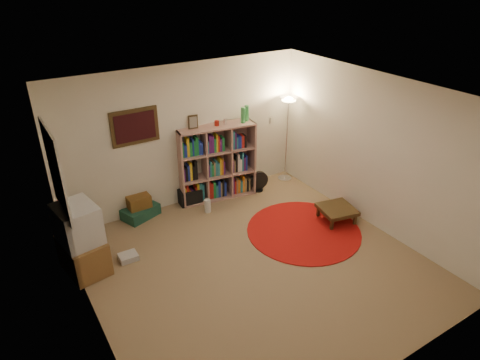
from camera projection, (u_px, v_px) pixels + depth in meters
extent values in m
cube|color=#836A4C|center=(256.00, 265.00, 6.23)|extent=(4.50, 4.50, 0.02)
cube|color=white|center=(260.00, 96.00, 5.08)|extent=(4.50, 4.50, 0.02)
cube|color=silver|center=(184.00, 136.00, 7.36)|extent=(4.50, 0.02, 2.50)
cube|color=silver|center=(395.00, 288.00, 3.95)|extent=(4.50, 0.02, 2.50)
cube|color=silver|center=(84.00, 243.00, 4.59)|extent=(0.02, 4.50, 2.50)
cube|color=silver|center=(376.00, 153.00, 6.72)|extent=(0.02, 4.50, 2.50)
cube|color=#332411|center=(135.00, 127.00, 6.77)|extent=(0.78, 0.04, 0.58)
cube|color=#390B10|center=(135.00, 127.00, 6.76)|extent=(0.66, 0.01, 0.46)
cube|color=white|center=(56.00, 172.00, 5.44)|extent=(0.03, 1.00, 1.20)
cube|color=beige|center=(272.00, 120.00, 8.24)|extent=(0.08, 0.01, 0.12)
cube|color=#A97A70|center=(218.00, 195.00, 8.03)|extent=(1.44, 0.61, 0.03)
cube|color=#A97A70|center=(216.00, 127.00, 7.40)|extent=(1.44, 0.61, 0.03)
cube|color=#A97A70|center=(180.00, 169.00, 7.48)|extent=(0.09, 0.40, 1.40)
cube|color=#A97A70|center=(251.00, 156.00, 7.96)|extent=(0.09, 0.40, 1.40)
cube|color=#A97A70|center=(213.00, 158.00, 7.87)|extent=(1.38, 0.24, 1.40)
cube|color=#A97A70|center=(205.00, 165.00, 7.64)|extent=(0.09, 0.38, 1.34)
cube|color=#A97A70|center=(229.00, 160.00, 7.80)|extent=(0.09, 0.38, 1.34)
cube|color=#A97A70|center=(217.00, 174.00, 7.82)|extent=(1.38, 0.58, 0.03)
cube|color=#A97A70|center=(216.00, 151.00, 7.61)|extent=(1.38, 0.58, 0.03)
cube|color=gold|center=(184.00, 195.00, 7.69)|extent=(0.07, 0.16, 0.30)
cube|color=#AF1F19|center=(187.00, 193.00, 7.70)|extent=(0.06, 0.16, 0.36)
cube|color=#C86B19|center=(189.00, 196.00, 7.74)|extent=(0.06, 0.16, 0.24)
cube|color=#4E1964|center=(192.00, 195.00, 7.75)|extent=(0.06, 0.16, 0.24)
cube|color=#C86B19|center=(194.00, 195.00, 7.77)|extent=(0.06, 0.16, 0.22)
cube|color=#AF1F19|center=(195.00, 193.00, 7.77)|extent=(0.06, 0.16, 0.30)
cube|color=gold|center=(197.00, 191.00, 7.77)|extent=(0.06, 0.16, 0.35)
cube|color=teal|center=(200.00, 191.00, 7.78)|extent=(0.07, 0.16, 0.36)
cube|color=teal|center=(202.00, 191.00, 7.80)|extent=(0.07, 0.16, 0.33)
cube|color=#4E1964|center=(183.00, 175.00, 7.50)|extent=(0.07, 0.16, 0.22)
cube|color=black|center=(186.00, 174.00, 7.52)|extent=(0.06, 0.16, 0.25)
cube|color=navy|center=(188.00, 172.00, 7.52)|extent=(0.06, 0.16, 0.29)
cube|color=gold|center=(190.00, 171.00, 7.52)|extent=(0.06, 0.16, 0.33)
cube|color=black|center=(193.00, 172.00, 7.56)|extent=(0.07, 0.16, 0.26)
cube|color=black|center=(195.00, 169.00, 7.55)|extent=(0.07, 0.16, 0.35)
cube|color=#197D36|center=(181.00, 150.00, 7.29)|extent=(0.07, 0.16, 0.28)
cube|color=navy|center=(184.00, 150.00, 7.31)|extent=(0.07, 0.17, 0.23)
cube|color=gold|center=(187.00, 147.00, 7.30)|extent=(0.07, 0.16, 0.35)
cube|color=#197D36|center=(190.00, 149.00, 7.34)|extent=(0.07, 0.17, 0.26)
cube|color=navy|center=(192.00, 147.00, 7.34)|extent=(0.05, 0.16, 0.32)
cube|color=#197D36|center=(194.00, 147.00, 7.36)|extent=(0.05, 0.16, 0.29)
cube|color=#197D36|center=(196.00, 146.00, 7.36)|extent=(0.07, 0.17, 0.34)
cube|color=navy|center=(198.00, 147.00, 7.39)|extent=(0.05, 0.16, 0.28)
cube|color=navy|center=(200.00, 148.00, 7.41)|extent=(0.07, 0.16, 0.23)
cube|color=#AF1F19|center=(209.00, 189.00, 7.85)|extent=(0.06, 0.16, 0.34)
cube|color=#AF1F19|center=(211.00, 189.00, 7.87)|extent=(0.06, 0.16, 0.31)
cube|color=#197D36|center=(213.00, 189.00, 7.88)|extent=(0.07, 0.16, 0.32)
cube|color=teal|center=(216.00, 190.00, 7.92)|extent=(0.06, 0.16, 0.24)
cube|color=navy|center=(218.00, 188.00, 7.92)|extent=(0.07, 0.16, 0.32)
cube|color=olive|center=(220.00, 188.00, 7.94)|extent=(0.05, 0.16, 0.29)
cube|color=black|center=(222.00, 187.00, 7.94)|extent=(0.06, 0.16, 0.32)
cube|color=navy|center=(224.00, 188.00, 7.97)|extent=(0.07, 0.16, 0.27)
cube|color=#4E1964|center=(208.00, 170.00, 7.66)|extent=(0.05, 0.16, 0.24)
cube|color=teal|center=(210.00, 168.00, 7.66)|extent=(0.06, 0.16, 0.29)
cube|color=#197D36|center=(212.00, 169.00, 7.69)|extent=(0.06, 0.16, 0.22)
cube|color=olive|center=(213.00, 168.00, 7.69)|extent=(0.05, 0.16, 0.27)
cube|color=teal|center=(215.00, 167.00, 7.70)|extent=(0.05, 0.16, 0.29)
cube|color=teal|center=(217.00, 168.00, 7.73)|extent=(0.07, 0.17, 0.24)
cube|color=gold|center=(219.00, 166.00, 7.72)|extent=(0.05, 0.16, 0.32)
cube|color=#C86B19|center=(221.00, 166.00, 7.74)|extent=(0.06, 0.16, 0.31)
cube|color=#4E1964|center=(223.00, 167.00, 7.76)|extent=(0.05, 0.16, 0.25)
cube|color=teal|center=(207.00, 146.00, 7.45)|extent=(0.05, 0.16, 0.24)
cube|color=#4E1964|center=(209.00, 144.00, 7.45)|extent=(0.07, 0.16, 0.33)
cube|color=#4E1964|center=(211.00, 144.00, 7.47)|extent=(0.07, 0.17, 0.32)
cube|color=#197D36|center=(214.00, 145.00, 7.50)|extent=(0.06, 0.16, 0.26)
cube|color=gold|center=(216.00, 142.00, 7.49)|extent=(0.05, 0.16, 0.34)
cube|color=#AF1F19|center=(218.00, 143.00, 7.51)|extent=(0.06, 0.16, 0.30)
cube|color=#4E1964|center=(220.00, 144.00, 7.54)|extent=(0.06, 0.16, 0.24)
cube|color=#197D36|center=(222.00, 144.00, 7.55)|extent=(0.07, 0.16, 0.26)
cube|color=#4E1964|center=(232.00, 185.00, 8.01)|extent=(0.06, 0.16, 0.34)
cube|color=#AF1F19|center=(234.00, 186.00, 8.04)|extent=(0.06, 0.16, 0.26)
cube|color=olive|center=(236.00, 185.00, 8.04)|extent=(0.05, 0.16, 0.30)
cube|color=#C86B19|center=(238.00, 185.00, 8.06)|extent=(0.07, 0.16, 0.27)
cube|color=teal|center=(240.00, 185.00, 8.09)|extent=(0.07, 0.16, 0.24)
cube|color=#C86B19|center=(242.00, 183.00, 8.08)|extent=(0.06, 0.16, 0.33)
cube|color=olive|center=(244.00, 184.00, 8.11)|extent=(0.06, 0.16, 0.28)
cube|color=black|center=(246.00, 185.00, 8.14)|extent=(0.06, 0.16, 0.22)
cube|color=olive|center=(248.00, 183.00, 8.14)|extent=(0.06, 0.16, 0.26)
cube|color=#4E1964|center=(232.00, 166.00, 7.83)|extent=(0.05, 0.16, 0.23)
cube|color=olive|center=(233.00, 165.00, 7.84)|extent=(0.05, 0.16, 0.23)
cube|color=black|center=(235.00, 163.00, 7.83)|extent=(0.06, 0.16, 0.32)
cube|color=silver|center=(237.00, 162.00, 7.84)|extent=(0.06, 0.16, 0.34)
cube|color=silver|center=(239.00, 164.00, 7.88)|extent=(0.07, 0.16, 0.23)
cube|color=teal|center=(241.00, 161.00, 7.86)|extent=(0.06, 0.16, 0.36)
cube|color=#4E1964|center=(243.00, 163.00, 7.90)|extent=(0.06, 0.16, 0.26)
cube|color=navy|center=(245.00, 162.00, 7.90)|extent=(0.05, 0.16, 0.30)
cube|color=teal|center=(232.00, 140.00, 7.60)|extent=(0.07, 0.17, 0.35)
cube|color=#4E1964|center=(234.00, 140.00, 7.62)|extent=(0.05, 0.16, 0.32)
cube|color=teal|center=(236.00, 142.00, 7.65)|extent=(0.05, 0.16, 0.22)
cube|color=navy|center=(238.00, 141.00, 7.66)|extent=(0.05, 0.16, 0.24)
cube|color=navy|center=(239.00, 141.00, 7.67)|extent=(0.05, 0.16, 0.23)
cube|color=#AF1F19|center=(241.00, 141.00, 7.69)|extent=(0.07, 0.17, 0.24)
cube|color=black|center=(244.00, 141.00, 7.70)|extent=(0.06, 0.16, 0.23)
cube|color=#332411|center=(193.00, 122.00, 7.22)|extent=(0.17, 0.05, 0.24)
cube|color=gray|center=(193.00, 122.00, 7.21)|extent=(0.13, 0.03, 0.19)
cylinder|color=#A21A0F|center=(217.00, 123.00, 7.38)|extent=(0.09, 0.09, 0.09)
cylinder|color=white|center=(225.00, 121.00, 7.44)|extent=(0.08, 0.08, 0.11)
cylinder|color=green|center=(243.00, 115.00, 7.48)|extent=(0.09, 0.09, 0.28)
cylinder|color=green|center=(247.00, 113.00, 7.57)|extent=(0.09, 0.09, 0.28)
cylinder|color=white|center=(285.00, 178.00, 8.67)|extent=(0.33, 0.33, 0.03)
cylinder|color=white|center=(287.00, 141.00, 8.30)|extent=(0.03, 0.03, 1.58)
cone|color=white|center=(289.00, 100.00, 7.93)|extent=(0.40, 0.40, 0.13)
cylinder|color=#FFD88C|center=(289.00, 100.00, 7.93)|extent=(0.32, 0.32, 0.02)
cylinder|color=black|center=(258.00, 190.00, 8.23)|extent=(0.22, 0.22, 0.03)
cylinder|color=black|center=(258.00, 186.00, 8.19)|extent=(0.04, 0.04, 0.15)
cylinder|color=black|center=(259.00, 180.00, 8.12)|extent=(0.36, 0.14, 0.36)
cube|color=brown|center=(84.00, 255.00, 6.02)|extent=(0.61, 0.79, 0.50)
cube|color=silver|center=(77.00, 224.00, 5.78)|extent=(0.59, 0.67, 0.55)
cube|color=black|center=(95.00, 217.00, 5.93)|extent=(0.10, 0.52, 0.46)
cube|color=black|center=(96.00, 217.00, 5.93)|extent=(0.09, 0.46, 0.40)
cube|color=silver|center=(128.00, 257.00, 6.32)|extent=(0.27, 0.23, 0.09)
cube|color=#163E30|center=(141.00, 212.00, 7.35)|extent=(0.69, 0.56, 0.19)
cube|color=#593916|center=(139.00, 202.00, 7.26)|extent=(0.39, 0.28, 0.22)
cube|color=black|center=(189.00, 195.00, 7.78)|extent=(0.43, 0.37, 0.28)
cylinder|color=silver|center=(208.00, 206.00, 7.49)|extent=(0.12, 0.12, 0.24)
cylinder|color=#940C0A|center=(304.00, 231.00, 7.00)|extent=(1.85, 1.85, 0.02)
cube|color=#332411|center=(337.00, 209.00, 7.18)|extent=(0.66, 0.66, 0.07)
cube|color=#332411|center=(332.00, 225.00, 6.98)|extent=(0.05, 0.05, 0.20)
cube|color=#332411|center=(355.00, 220.00, 7.12)|extent=(0.05, 0.05, 0.20)
cube|color=#332411|center=(318.00, 212.00, 7.35)|extent=(0.05, 0.05, 0.20)
cube|color=#332411|center=(340.00, 207.00, 7.49)|extent=(0.05, 0.05, 0.20)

